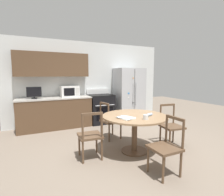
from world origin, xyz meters
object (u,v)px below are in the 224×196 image
object	(u,v)px
microwave	(70,91)
dining_chair_near	(166,147)
dining_chair_right	(171,126)
dining_chair_left	(90,136)
dining_chair_far	(110,121)
refrigerator	(129,94)
countertop_tv	(34,92)
oven_range	(101,108)
candle_glass	(146,117)

from	to	relation	value
microwave	dining_chair_near	distance (m)	3.45
microwave	dining_chair_right	distance (m)	3.05
dining_chair_left	dining_chair_right	distance (m)	1.80
microwave	dining_chair_far	world-z (taller)	microwave
microwave	dining_chair_right	bearing A→B (deg)	-56.08
refrigerator	countertop_tv	bearing A→B (deg)	179.46
dining_chair_near	dining_chair_right	xyz separation A→B (m)	(0.90, 0.83, 0.00)
dining_chair_far	microwave	bearing A→B (deg)	-167.27
countertop_tv	dining_chair_right	size ratio (longest dim) A/B	0.42
oven_range	microwave	size ratio (longest dim) A/B	2.05
dining_chair_far	dining_chair_left	bearing A→B (deg)	-53.71
oven_range	microwave	world-z (taller)	microwave
dining_chair_near	candle_glass	xyz separation A→B (m)	(0.01, 0.55, 0.35)
microwave	dining_chair_left	size ratio (longest dim) A/B	0.59
oven_range	candle_glass	bearing A→B (deg)	-94.17
countertop_tv	dining_chair_far	world-z (taller)	countertop_tv
refrigerator	candle_glass	xyz separation A→B (m)	(-1.22, -2.63, -0.10)
oven_range	dining_chair_near	bearing A→B (deg)	-93.69
refrigerator	candle_glass	distance (m)	2.90
countertop_tv	microwave	bearing A→B (deg)	5.31
dining_chair_right	candle_glass	distance (m)	0.99
refrigerator	dining_chair_left	distance (m)	3.09
dining_chair_right	oven_range	bearing A→B (deg)	-66.41
dining_chair_near	candle_glass	size ratio (longest dim) A/B	9.47
countertop_tv	dining_chair_near	distance (m)	3.71
dining_chair_near	candle_glass	bearing A→B (deg)	-2.14
refrigerator	dining_chair_far	size ratio (longest dim) A/B	1.96
oven_range	refrigerator	bearing A→B (deg)	-1.99
oven_range	dining_chair_left	bearing A→B (deg)	-116.21
oven_range	countertop_tv	world-z (taller)	countertop_tv
dining_chair_right	dining_chair_far	bearing A→B (deg)	-35.61
candle_glass	dining_chair_left	bearing A→B (deg)	154.15
oven_range	dining_chair_right	world-z (taller)	oven_range
refrigerator	microwave	world-z (taller)	refrigerator
microwave	candle_glass	distance (m)	2.87
refrigerator	dining_chair_near	bearing A→B (deg)	-111.12
refrigerator	dining_chair_near	size ratio (longest dim) A/B	1.96
dining_chair_left	dining_chair_far	distance (m)	1.10
countertop_tv	oven_range	bearing A→B (deg)	0.22
refrigerator	dining_chair_left	world-z (taller)	refrigerator
dining_chair_left	dining_chair_near	xyz separation A→B (m)	(0.89, -0.99, 0.00)
refrigerator	dining_chair_near	distance (m)	3.45
microwave	candle_glass	size ratio (longest dim) A/B	5.54
refrigerator	candle_glass	size ratio (longest dim) A/B	18.59
dining_chair_near	dining_chair_right	bearing A→B (deg)	-48.29
dining_chair_right	candle_glass	size ratio (longest dim) A/B	9.47
oven_range	dining_chair_far	xyz separation A→B (m)	(-0.34, -1.43, -0.03)
countertop_tv	dining_chair_near	world-z (taller)	countertop_tv
oven_range	microwave	bearing A→B (deg)	175.07
refrigerator	dining_chair_right	distance (m)	2.43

